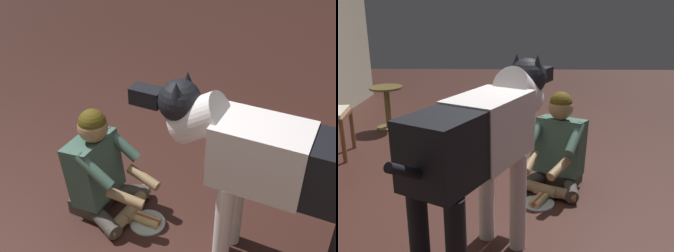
# 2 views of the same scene
# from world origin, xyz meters

# --- Properties ---
(ground_plane) EXTENTS (12.71, 12.71, 0.00)m
(ground_plane) POSITION_xyz_m (0.00, 0.00, 0.00)
(ground_plane) COLOR #3A1F19
(person_sitting_on_floor) EXTENTS (0.70, 0.63, 0.85)m
(person_sitting_on_floor) POSITION_xyz_m (0.18, -0.18, 0.35)
(person_sitting_on_floor) COLOR #443E38
(person_sitting_on_floor) RESTS_ON ground
(large_dog) EXTENTS (1.48, 0.87, 1.23)m
(large_dog) POSITION_xyz_m (-0.86, 0.37, 0.81)
(large_dog) COLOR silver
(large_dog) RESTS_ON ground
(hot_dog_on_plate) EXTENTS (0.26, 0.26, 0.06)m
(hot_dog_on_plate) POSITION_xyz_m (-0.16, -0.00, 0.02)
(hot_dog_on_plate) COLOR silver
(hot_dog_on_plate) RESTS_ON ground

